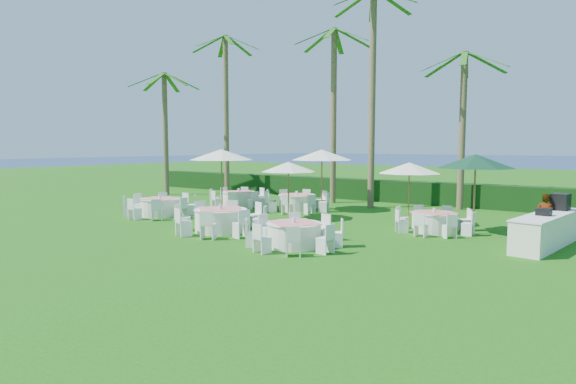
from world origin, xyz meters
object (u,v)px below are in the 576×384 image
(umbrella_a, at_px, (221,155))
(umbrella_b, at_px, (288,167))
(banquet_table_b, at_px, (221,220))
(banquet_table_f, at_px, (434,221))
(staff_person, at_px, (545,217))
(umbrella_c, at_px, (322,155))
(banquet_table_d, at_px, (239,198))
(umbrella_green, at_px, (476,161))
(banquet_table_e, at_px, (297,202))
(banquet_table_c, at_px, (294,234))
(umbrella_d, at_px, (409,168))
(banquet_table_a, at_px, (160,207))
(buffet_table, at_px, (548,229))

(umbrella_a, height_order, umbrella_b, umbrella_a)
(banquet_table_b, xyz_separation_m, banquet_table_f, (6.35, 4.53, -0.07))
(staff_person, bearing_deg, umbrella_c, -5.03)
(banquet_table_d, distance_m, umbrella_c, 5.06)
(banquet_table_d, height_order, umbrella_c, umbrella_c)
(banquet_table_b, xyz_separation_m, banquet_table_d, (-4.44, 6.05, -0.04))
(banquet_table_b, distance_m, umbrella_green, 9.34)
(banquet_table_e, relative_size, umbrella_a, 1.03)
(banquet_table_c, xyz_separation_m, umbrella_d, (1.30, 6.12, 1.86))
(banquet_table_e, xyz_separation_m, umbrella_a, (-2.97, -2.09, 2.30))
(banquet_table_b, xyz_separation_m, umbrella_b, (0.24, 3.94, 1.80))
(umbrella_green, xyz_separation_m, staff_person, (2.26, 0.05, -1.80))
(banquet_table_d, distance_m, staff_person, 14.39)
(banquet_table_f, relative_size, umbrella_a, 0.93)
(banquet_table_a, xyz_separation_m, umbrella_b, (5.26, 2.57, 1.83))
(banquet_table_b, distance_m, banquet_table_d, 7.51)
(banquet_table_c, bearing_deg, banquet_table_a, 167.24)
(banquet_table_e, bearing_deg, umbrella_d, -8.22)
(umbrella_a, bearing_deg, banquet_table_e, 35.08)
(banquet_table_e, height_order, umbrella_c, umbrella_c)
(banquet_table_a, relative_size, umbrella_green, 1.11)
(umbrella_green, bearing_deg, umbrella_b, -172.52)
(umbrella_a, relative_size, umbrella_c, 1.02)
(umbrella_c, distance_m, umbrella_d, 5.36)
(banquet_table_c, relative_size, umbrella_b, 1.23)
(banquet_table_f, distance_m, umbrella_green, 2.59)
(banquet_table_c, distance_m, banquet_table_f, 5.79)
(banquet_table_e, xyz_separation_m, buffet_table, (11.11, -2.31, 0.13))
(banquet_table_f, bearing_deg, umbrella_d, 144.31)
(umbrella_c, bearing_deg, banquet_table_f, -22.35)
(banquet_table_f, xyz_separation_m, umbrella_a, (-10.33, -0.24, 2.34))
(banquet_table_d, relative_size, umbrella_b, 1.23)
(banquet_table_a, distance_m, umbrella_green, 13.33)
(umbrella_green, bearing_deg, banquet_table_a, -164.36)
(banquet_table_c, relative_size, umbrella_c, 1.02)
(umbrella_c, relative_size, staff_person, 1.89)
(banquet_table_b, bearing_deg, staff_person, 26.61)
(banquet_table_b, height_order, banquet_table_c, banquet_table_b)
(umbrella_b, xyz_separation_m, umbrella_green, (7.41, 0.97, 0.35))
(buffet_table, relative_size, staff_person, 2.85)
(banquet_table_a, xyz_separation_m, buffet_table, (15.12, 2.70, 0.13))
(umbrella_b, bearing_deg, banquet_table_b, -93.52)
(banquet_table_a, xyz_separation_m, banquet_table_f, (11.37, 3.17, -0.04))
(staff_person, bearing_deg, banquet_table_f, 14.37)
(banquet_table_e, height_order, umbrella_green, umbrella_green)
(banquet_table_b, relative_size, umbrella_d, 1.34)
(umbrella_b, bearing_deg, umbrella_c, 95.69)
(banquet_table_f, bearing_deg, staff_person, 6.89)
(banquet_table_a, xyz_separation_m, banquet_table_e, (4.02, 5.01, -0.00))
(banquet_table_b, xyz_separation_m, banquet_table_e, (-1.00, 6.38, -0.03))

